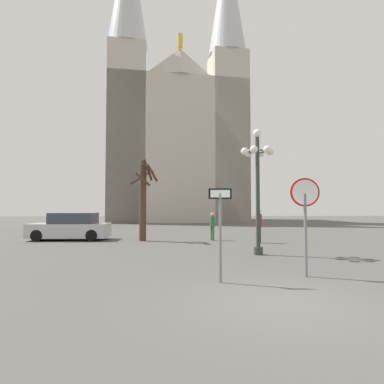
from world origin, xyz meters
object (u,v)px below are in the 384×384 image
stop_sign (305,207)px  cathedral (176,131)px  one_way_arrow_sign (220,223)px  parked_car_near_silver (71,227)px  pedestrian_walking (259,223)px  bare_tree (143,198)px  street_lamp (258,174)px  pedestrian_standing (212,224)px

stop_sign → cathedral: bearing=94.9°
one_way_arrow_sign → parked_car_near_silver: bearing=122.5°
pedestrian_walking → one_way_arrow_sign: bearing=-111.4°
stop_sign → bare_tree: bearing=118.4°
stop_sign → parked_car_near_silver: (-9.36, 10.38, -1.16)m
cathedral → street_lamp: (2.79, -30.39, -8.94)m
bare_tree → pedestrian_walking: bare_tree is taller
stop_sign → pedestrian_walking: stop_sign is taller
one_way_arrow_sign → cathedral: bearing=90.9°
cathedral → pedestrian_walking: cathedral is taller
stop_sign → one_way_arrow_sign: 2.51m
stop_sign → pedestrian_standing: 9.75m
one_way_arrow_sign → pedestrian_walking: bearing=68.6°
pedestrian_walking → stop_sign: bearing=-96.9°
cathedral → pedestrian_standing: cathedral is taller
one_way_arrow_sign → pedestrian_standing: 10.22m
stop_sign → street_lamp: bearing=92.7°
parked_car_near_silver → cathedral: bearing=75.1°
parked_car_near_silver → pedestrian_standing: size_ratio=2.82×
cathedral → street_lamp: bearing=-84.8°
cathedral → stop_sign: (2.98, -34.44, -10.26)m
stop_sign → pedestrian_standing: bearing=97.6°
cathedral → pedestrian_walking: size_ratio=22.10×
stop_sign → one_way_arrow_sign: bearing=-167.7°
pedestrian_walking → pedestrian_standing: size_ratio=1.12×
pedestrian_walking → pedestrian_standing: 2.69m
street_lamp → bare_tree: (-4.99, 5.52, -0.80)m
street_lamp → parked_car_near_silver: 11.41m
one_way_arrow_sign → pedestrian_standing: one_way_arrow_sign is taller
pedestrian_standing → street_lamp: bearing=-78.9°
parked_car_near_silver → pedestrian_walking: pedestrian_walking is taller
stop_sign → street_lamp: street_lamp is taller
bare_tree → cathedral: bearing=84.9°
cathedral → one_way_arrow_sign: bearing=-89.1°
stop_sign → pedestrian_walking: size_ratio=1.53×
cathedral → parked_car_near_silver: size_ratio=8.76×
street_lamp → stop_sign: bearing=-87.3°
stop_sign → one_way_arrow_sign: size_ratio=1.14×
pedestrian_standing → one_way_arrow_sign: bearing=-96.4°
street_lamp → parked_car_near_silver: size_ratio=1.14×
cathedral → stop_sign: cathedral is taller
one_way_arrow_sign → pedestrian_walking: 9.37m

